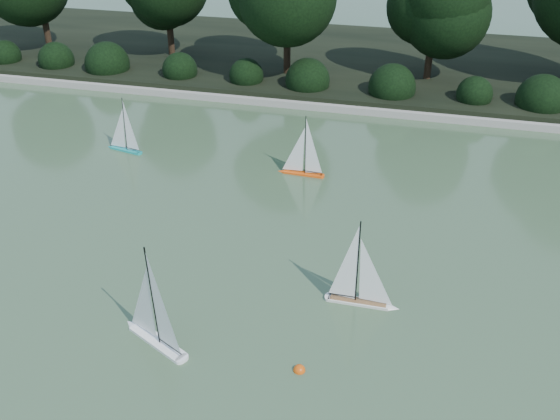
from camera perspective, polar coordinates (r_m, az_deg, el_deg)
name	(u,v)px	position (r m, az deg, el deg)	size (l,w,h in m)	color
ground	(308,346)	(8.86, 2.59, -12.34)	(80.00, 80.00, 0.00)	#2F462A
pond_coping	(382,111)	(16.55, 9.27, 8.89)	(40.00, 0.35, 0.18)	gray
far_bank	(396,64)	(20.31, 10.57, 12.95)	(40.00, 8.00, 0.30)	black
shrub_hedge	(386,87)	(17.28, 9.71, 11.03)	(29.10, 1.10, 1.10)	black
sailboat_white_a	(151,325)	(8.94, -11.67, -10.23)	(1.22, 0.74, 1.76)	white
sailboat_white_b	(365,291)	(9.50, 7.75, -7.34)	(1.14, 0.19, 1.57)	white
sailboat_orange	(300,164)	(13.16, 1.80, 4.18)	(1.04, 0.22, 1.41)	#FA510F
sailboat_teal	(122,142)	(14.71, -14.23, 6.08)	(0.98, 0.36, 1.34)	teal
race_buoy	(299,370)	(8.52, 1.77, -14.45)	(0.16, 0.16, 0.16)	#E8500C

